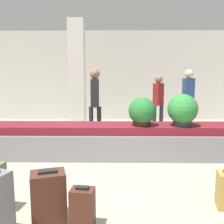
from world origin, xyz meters
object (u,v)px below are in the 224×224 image
object	(u,v)px
potted_plant_1	(183,110)
traveler_0	(95,98)
potted_plant_0	(142,112)
suitcase_2	(83,209)
suitcase_0	(49,197)
pillar	(77,76)
traveler_1	(158,99)
traveler_2	(188,94)

from	to	relation	value
potted_plant_1	traveler_0	world-z (taller)	traveler_0
potted_plant_0	traveler_0	distance (m)	1.67
suitcase_2	suitcase_0	bearing A→B (deg)	167.80
pillar	traveler_1	world-z (taller)	pillar
traveler_0	traveler_1	xyz separation A→B (m)	(1.72, 0.97, -0.11)
traveler_0	traveler_2	world-z (taller)	traveler_2
traveler_0	traveler_1	bearing A→B (deg)	-59.68
pillar	potted_plant_1	size ratio (longest dim) A/B	5.15
suitcase_0	traveler_0	size ratio (longest dim) A/B	0.33
suitcase_0	traveler_1	distance (m)	4.92
pillar	potted_plant_0	size ratio (longest dim) A/B	5.78
potted_plant_0	traveler_2	bearing A→B (deg)	57.90
potted_plant_0	traveler_0	size ratio (longest dim) A/B	0.31
potted_plant_0	potted_plant_1	distance (m)	0.78
suitcase_2	potted_plant_0	world-z (taller)	potted_plant_0
suitcase_0	potted_plant_0	world-z (taller)	potted_plant_0
traveler_1	pillar	bearing A→B (deg)	-57.23
traveler_2	potted_plant_0	bearing A→B (deg)	41.13
suitcase_2	potted_plant_1	xyz separation A→B (m)	(1.64, 2.31, 0.74)
traveler_0	potted_plant_1	bearing A→B (deg)	-125.62
traveler_2	potted_plant_1	bearing A→B (deg)	55.16
suitcase_0	suitcase_2	xyz separation A→B (m)	(0.40, -0.14, -0.06)
pillar	suitcase_0	bearing A→B (deg)	-85.46
potted_plant_1	traveler_2	bearing A→B (deg)	71.93
pillar	potted_plant_0	bearing A→B (deg)	-57.16
potted_plant_0	potted_plant_1	size ratio (longest dim) A/B	0.89
suitcase_2	traveler_2	xyz separation A→B (m)	(2.49, 4.91, 0.86)
suitcase_2	traveler_2	bearing A→B (deg)	70.53
potted_plant_0	traveler_2	distance (m)	3.07
suitcase_0	potted_plant_0	size ratio (longest dim) A/B	1.08
suitcase_2	potted_plant_1	bearing A→B (deg)	62.00
potted_plant_1	traveler_1	size ratio (longest dim) A/B	0.38
traveler_2	traveler_1	bearing A→B (deg)	1.54
traveler_1	traveler_2	size ratio (longest dim) A/B	0.91
suitcase_2	potted_plant_1	size ratio (longest dim) A/B	0.77
suitcase_2	traveler_2	size ratio (longest dim) A/B	0.27
pillar	suitcase_0	size ratio (longest dim) A/B	5.36
suitcase_2	traveler_0	bearing A→B (deg)	99.90
pillar	potted_plant_1	xyz separation A→B (m)	(2.41, -2.54, -0.64)
suitcase_0	potted_plant_0	distance (m)	2.59
potted_plant_0	potted_plant_1	world-z (taller)	potted_plant_1
suitcase_0	suitcase_2	distance (m)	0.43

